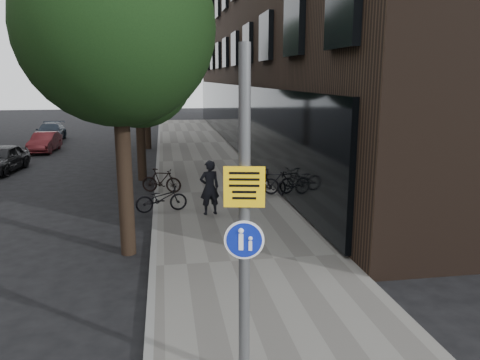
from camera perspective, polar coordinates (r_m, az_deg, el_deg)
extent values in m
plane|color=black|center=(7.96, 4.40, -19.52)|extent=(120.00, 120.00, 0.00)
cube|color=slate|center=(17.17, -2.64, -1.59)|extent=(4.50, 60.00, 0.12)
cube|color=slate|center=(17.07, -10.17, -1.84)|extent=(0.15, 60.00, 0.13)
cylinder|color=black|center=(11.40, -13.79, -1.18)|extent=(0.36, 0.36, 3.20)
sphere|color=black|center=(11.15, -14.81, 17.64)|extent=(4.40, 4.40, 4.40)
sphere|color=black|center=(11.87, -12.21, 12.59)|extent=(2.64, 2.64, 2.64)
cylinder|color=black|center=(19.75, -11.98, 4.54)|extent=(0.36, 0.36, 3.20)
sphere|color=black|center=(19.61, -12.48, 15.31)|extent=(5.00, 5.00, 5.00)
sphere|color=black|center=(20.36, -11.08, 12.44)|extent=(3.00, 3.00, 3.00)
cylinder|color=black|center=(28.69, -11.22, 6.95)|extent=(0.36, 0.36, 3.20)
sphere|color=black|center=(28.59, -11.54, 14.34)|extent=(5.00, 5.00, 5.00)
sphere|color=black|center=(29.36, -10.60, 12.37)|extent=(3.00, 3.00, 3.00)
cylinder|color=#595B5E|center=(6.05, 0.54, -5.27)|extent=(0.15, 0.15, 4.50)
cube|color=yellow|center=(5.92, 0.55, -0.66)|extent=(0.52, 0.13, 0.52)
cylinder|color=#0E1F9B|center=(6.11, 0.53, -7.06)|extent=(0.45, 0.10, 0.46)
cylinder|color=white|center=(6.11, 0.53, -7.06)|extent=(0.51, 0.12, 0.52)
imported|color=black|center=(14.14, -3.74, -0.92)|extent=(0.68, 0.52, 1.67)
imported|color=black|center=(16.69, 1.82, -0.17)|extent=(1.84, 1.03, 0.91)
imported|color=black|center=(16.31, 3.89, -0.35)|extent=(1.71, 0.92, 0.99)
imported|color=black|center=(14.70, -9.56, -2.23)|extent=(1.66, 0.80, 0.84)
imported|color=black|center=(17.14, -9.56, -0.06)|extent=(1.52, 0.85, 0.88)
imported|color=black|center=(23.74, -27.02, 2.33)|extent=(1.81, 3.72, 1.22)
imported|color=maroon|center=(29.31, -22.70, 4.28)|extent=(1.31, 3.43, 1.12)
imported|color=#1A232F|center=(34.22, -22.09, 5.45)|extent=(2.01, 4.30, 1.21)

